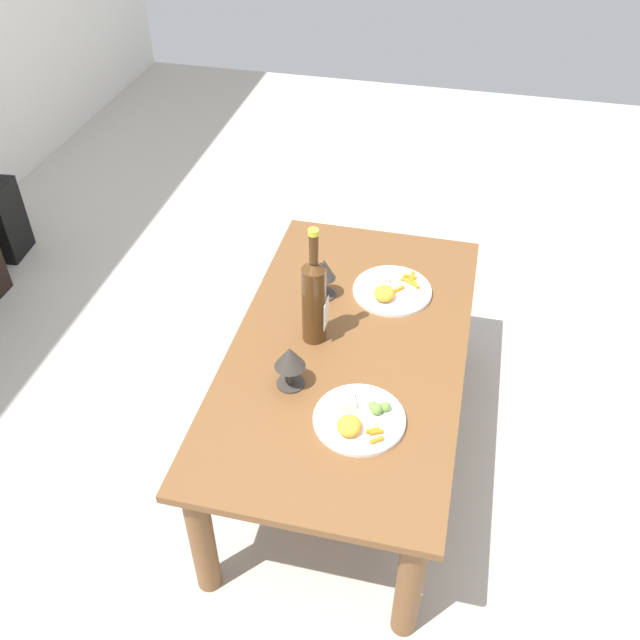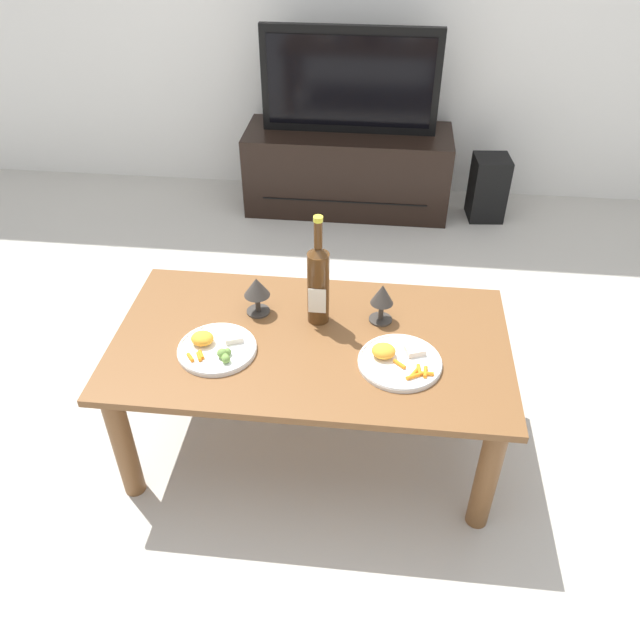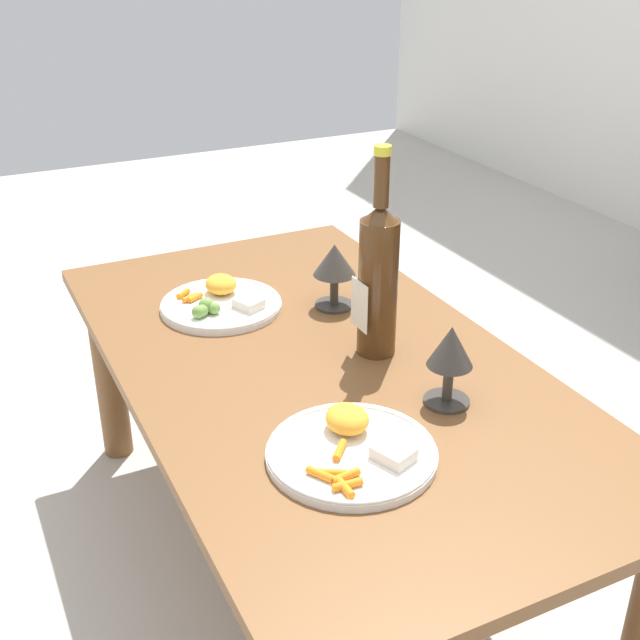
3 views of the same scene
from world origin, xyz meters
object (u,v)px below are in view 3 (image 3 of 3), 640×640
(dinner_plate_right, at_px, (352,449))
(goblet_right, at_px, (450,352))
(dining_table, at_px, (320,399))
(dinner_plate_left, at_px, (221,302))
(goblet_left, at_px, (334,264))
(wine_bottle, at_px, (378,275))

(dinner_plate_right, bearing_deg, goblet_right, 106.43)
(dining_table, distance_m, dinner_plate_left, 0.32)
(dining_table, relative_size, dinner_plate_right, 4.92)
(dining_table, bearing_deg, dinner_plate_right, -16.62)
(dinner_plate_right, bearing_deg, dining_table, 163.38)
(dining_table, xyz_separation_m, goblet_left, (-0.19, 0.13, 0.18))
(goblet_right, distance_m, dinner_plate_left, 0.56)
(goblet_right, height_order, dinner_plate_left, goblet_right)
(wine_bottle, distance_m, goblet_left, 0.22)
(goblet_left, bearing_deg, goblet_right, 0.00)
(dinner_plate_left, bearing_deg, dining_table, 16.62)
(dining_table, bearing_deg, dinner_plate_left, -163.38)
(dining_table, height_order, goblet_right, goblet_right)
(dining_table, height_order, dinner_plate_right, dinner_plate_right)
(wine_bottle, distance_m, dinner_plate_right, 0.36)
(dining_table, bearing_deg, goblet_right, 30.22)
(dining_table, height_order, goblet_left, goblet_left)
(dining_table, distance_m, goblet_left, 0.29)
(dining_table, xyz_separation_m, dinner_plate_right, (0.28, -0.08, 0.09))
(goblet_left, xyz_separation_m, dinner_plate_left, (-0.09, -0.21, -0.08))
(goblet_right, xyz_separation_m, dinner_plate_right, (0.06, -0.21, -0.08))
(goblet_left, bearing_deg, dinner_plate_left, -113.71)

